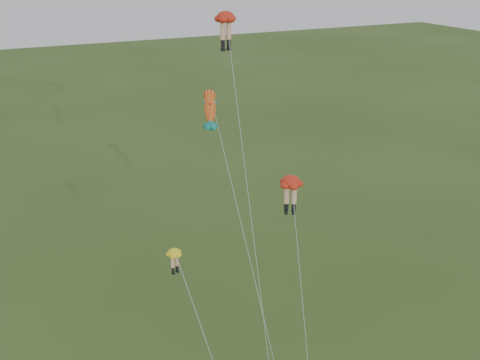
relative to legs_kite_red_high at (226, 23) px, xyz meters
name	(u,v)px	position (x,y,z in m)	size (l,w,h in m)	color
legs_kite_red_high	(226,23)	(0.00, 0.00, 0.00)	(3.62, 13.95, 22.48)	red
legs_kite_red_mid	(291,186)	(0.78, -8.88, -9.69)	(2.76, 7.33, 12.66)	red
legs_kite_yellow	(176,261)	(-7.77, -9.77, -12.77)	(2.20, 6.61, 9.56)	yellow
fish_kite	(210,108)	(-3.33, -4.85, -4.78)	(2.34, 9.66, 18.11)	orange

